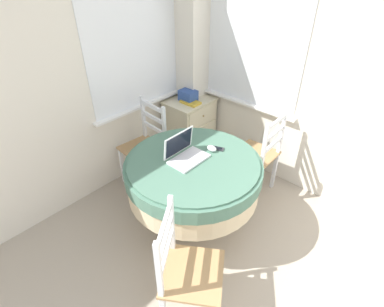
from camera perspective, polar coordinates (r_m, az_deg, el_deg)
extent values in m
cube|color=white|center=(3.11, -11.15, 21.25)|extent=(1.10, 0.01, 1.42)
cube|color=white|center=(3.32, -9.45, 9.01)|extent=(1.18, 0.07, 0.02)
cube|color=white|center=(3.17, 11.82, 21.43)|extent=(0.01, 1.10, 1.42)
cube|color=white|center=(3.37, 10.12, 9.38)|extent=(0.07, 1.18, 0.02)
cube|color=silver|center=(3.52, 0.06, 19.73)|extent=(0.28, 0.28, 2.55)
cylinder|color=#4C3D2D|center=(2.92, 0.21, -13.18)|extent=(0.36, 0.36, 0.03)
cylinder|color=#4C3D2D|center=(2.66, 0.22, -7.84)|extent=(0.11, 0.11, 0.70)
cylinder|color=beige|center=(2.52, 0.23, -4.45)|extent=(1.11, 1.11, 0.30)
cylinder|color=#4C7560|center=(2.47, 0.24, -2.82)|extent=(1.14, 1.14, 0.12)
cylinder|color=#4C7560|center=(2.43, 0.24, -1.54)|extent=(1.08, 1.08, 0.02)
cube|color=silver|center=(2.42, -0.60, -1.10)|extent=(0.32, 0.20, 0.02)
cube|color=silver|center=(2.43, -0.87, -0.77)|extent=(0.28, 0.12, 0.00)
cube|color=silver|center=(2.43, -2.59, 2.01)|extent=(0.32, 0.04, 0.20)
cube|color=black|center=(2.42, -2.49, 1.98)|extent=(0.29, 0.03, 0.18)
ellipsoid|color=white|center=(2.53, 3.78, 0.96)|extent=(0.06, 0.09, 0.05)
cube|color=#2D2D33|center=(2.57, 4.99, 0.93)|extent=(0.09, 0.11, 0.01)
cube|color=black|center=(2.57, 4.99, 1.04)|extent=(0.06, 0.08, 0.00)
cube|color=#A87F51|center=(3.15, -9.42, 0.94)|extent=(0.41, 0.43, 0.02)
cube|color=silver|center=(3.34, -13.10, -2.26)|extent=(0.04, 0.04, 0.44)
cube|color=silver|center=(3.10, -9.63, -5.10)|extent=(0.04, 0.04, 0.44)
cube|color=silver|center=(3.48, -8.52, -0.04)|extent=(0.04, 0.04, 0.44)
cube|color=silver|center=(3.25, -4.87, -2.58)|extent=(0.04, 0.04, 0.44)
cube|color=silver|center=(3.23, -9.24, 6.94)|extent=(0.03, 0.03, 0.47)
cube|color=silver|center=(2.98, -5.31, 4.75)|extent=(0.03, 0.03, 0.47)
cube|color=silver|center=(3.03, -7.60, 8.86)|extent=(0.05, 0.35, 0.04)
cube|color=silver|center=(3.08, -7.42, 6.81)|extent=(0.05, 0.35, 0.04)
cube|color=silver|center=(3.14, -7.26, 4.83)|extent=(0.05, 0.35, 0.04)
cube|color=#A87F51|center=(3.09, 11.89, -0.10)|extent=(0.41, 0.40, 0.02)
cube|color=silver|center=(3.41, 10.52, -1.00)|extent=(0.04, 0.04, 0.44)
cube|color=silver|center=(3.17, 7.22, -3.81)|extent=(0.04, 0.04, 0.44)
cube|color=silver|center=(3.30, 15.42, -3.15)|extent=(0.04, 0.04, 0.44)
cube|color=silver|center=(3.05, 12.41, -6.26)|extent=(0.04, 0.04, 0.44)
cube|color=silver|center=(3.05, 16.77, 3.98)|extent=(0.03, 0.03, 0.47)
cube|color=silver|center=(2.77, 13.61, 1.25)|extent=(0.03, 0.03, 0.47)
cube|color=silver|center=(2.82, 15.81, 5.77)|extent=(0.35, 0.03, 0.04)
cube|color=silver|center=(2.88, 15.43, 3.64)|extent=(0.35, 0.03, 0.04)
cube|color=silver|center=(2.94, 15.07, 1.59)|extent=(0.35, 0.03, 0.04)
cube|color=#A87F51|center=(2.07, 0.18, -21.84)|extent=(0.55, 0.54, 0.02)
cube|color=silver|center=(2.35, 5.16, -21.88)|extent=(0.05, 0.05, 0.44)
cube|color=silver|center=(2.37, -3.43, -20.93)|extent=(0.05, 0.05, 0.44)
cube|color=silver|center=(1.79, -6.34, -21.31)|extent=(0.04, 0.04, 0.47)
cube|color=silver|center=(2.00, -3.91, -13.15)|extent=(0.04, 0.04, 0.47)
cube|color=silver|center=(1.75, -5.33, -13.36)|extent=(0.30, 0.21, 0.04)
cube|color=silver|center=(1.84, -5.12, -15.91)|extent=(0.30, 0.21, 0.04)
cube|color=silver|center=(1.94, -4.93, -18.22)|extent=(0.30, 0.21, 0.04)
cube|color=beige|center=(3.69, -0.45, 4.96)|extent=(0.52, 0.41, 0.70)
cube|color=beige|center=(3.53, -0.47, 10.06)|extent=(0.55, 0.43, 0.02)
cube|color=beige|center=(3.46, 2.09, 7.20)|extent=(0.46, 0.01, 0.20)
sphere|color=olive|center=(3.45, 2.19, 7.15)|extent=(0.02, 0.02, 0.02)
cube|color=beige|center=(3.57, 2.01, 3.85)|extent=(0.46, 0.01, 0.20)
sphere|color=olive|center=(3.57, 2.11, 3.81)|extent=(0.02, 0.02, 0.02)
cube|color=beige|center=(3.70, 1.94, 0.72)|extent=(0.46, 0.01, 0.20)
sphere|color=olive|center=(3.69, 2.03, 0.67)|extent=(0.02, 0.02, 0.02)
cube|color=#2D4C93|center=(3.48, -0.75, 10.97)|extent=(0.15, 0.19, 0.12)
cube|color=gold|center=(3.43, -0.30, 9.73)|extent=(0.14, 0.22, 0.02)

